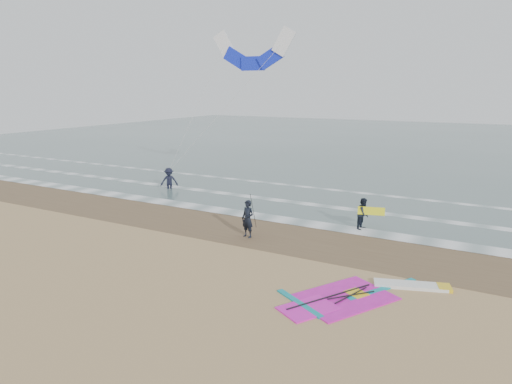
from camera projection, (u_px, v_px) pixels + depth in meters
The scene contains 11 objects.
ground at pixel (237, 285), 16.36m from camera, with size 120.00×120.00×0.00m, color tan.
sea_water at pixel (433, 144), 57.42m from camera, with size 120.00×80.00×0.02m, color #47605E.
wet_sand_band at pixel (302, 238), 21.50m from camera, with size 120.00×5.00×0.01m, color brown.
foam_waterline at pixel (334, 215), 25.29m from camera, with size 120.00×9.15×0.02m.
windsurf_rig at pixel (363, 295), 15.49m from camera, with size 5.38×5.10×0.13m.
person_standing at pixel (248, 219), 21.38m from camera, with size 0.65×0.43×1.79m, color black.
person_walking at pixel (364, 214), 22.66m from camera, with size 0.77×0.60×1.59m, color black.
person_wading at pixel (169, 176), 31.55m from camera, with size 1.21×0.69×1.87m, color black.
held_pole at pixel (253, 211), 21.15m from camera, with size 0.17×0.86×1.82m.
carried_kiteboard at pixel (371, 211), 22.34m from camera, with size 1.30×0.51×0.39m.
surf_kite at pixel (253, 54), 29.49m from camera, with size 8.25×2.73×9.39m.
Camera 1 is at (7.90, -13.02, 6.88)m, focal length 32.00 mm.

